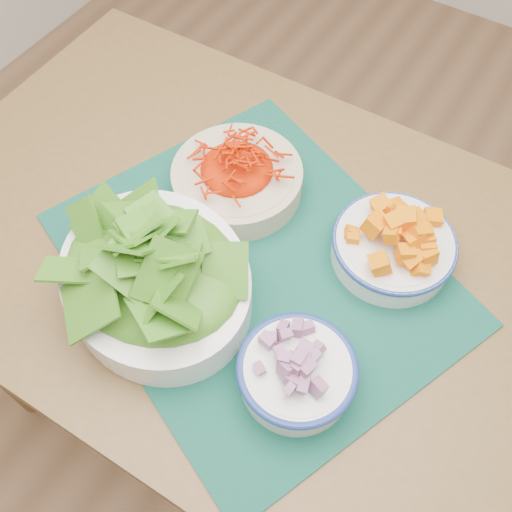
{
  "coord_description": "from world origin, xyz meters",
  "views": [
    {
      "loc": [
        0.03,
        -0.29,
        1.47
      ],
      "look_at": [
        -0.2,
        0.08,
        0.78
      ],
      "focal_mm": 40.0,
      "sensor_mm": 36.0,
      "label": 1
    }
  ],
  "objects": [
    {
      "name": "squash_bowl",
      "position": [
        -0.04,
        0.2,
        0.79
      ],
      "size": [
        0.21,
        0.21,
        0.08
      ],
      "rotation": [
        0.0,
        0.0,
        -0.2
      ],
      "color": "white",
      "rests_on": "placemat"
    },
    {
      "name": "ground",
      "position": [
        0.0,
        0.0,
        0.0
      ],
      "size": [
        4.0,
        4.0,
        0.0
      ],
      "primitive_type": "plane",
      "color": "#936947",
      "rests_on": "ground"
    },
    {
      "name": "carrot_bowl",
      "position": [
        -0.3,
        0.19,
        0.79
      ],
      "size": [
        0.24,
        0.24,
        0.08
      ],
      "rotation": [
        0.0,
        0.0,
        0.19
      ],
      "color": "beige",
      "rests_on": "placemat"
    },
    {
      "name": "lettuce_bowl",
      "position": [
        -0.29,
        -0.03,
        0.82
      ],
      "size": [
        0.37,
        0.35,
        0.14
      ],
      "rotation": [
        0.0,
        0.0,
        -0.42
      ],
      "color": "white",
      "rests_on": "placemat"
    },
    {
      "name": "onion_bowl",
      "position": [
        -0.06,
        -0.04,
        0.79
      ],
      "size": [
        0.18,
        0.18,
        0.08
      ],
      "rotation": [
        0.0,
        0.0,
        -0.32
      ],
      "color": "white",
      "rests_on": "placemat"
    },
    {
      "name": "table",
      "position": [
        -0.25,
        0.11,
        0.64
      ],
      "size": [
        1.08,
        0.73,
        0.75
      ],
      "rotation": [
        0.0,
        0.0,
        0.02
      ],
      "color": "brown",
      "rests_on": "ground"
    },
    {
      "name": "placemat",
      "position": [
        -0.2,
        0.08,
        0.75
      ],
      "size": [
        0.69,
        0.63,
        0.0
      ],
      "primitive_type": "cube",
      "rotation": [
        0.0,
        0.0,
        -0.39
      ],
      "color": "#072F27",
      "rests_on": "table"
    }
  ]
}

